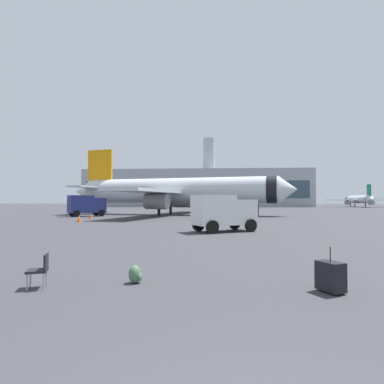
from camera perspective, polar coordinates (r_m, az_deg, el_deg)
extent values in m
cylinder|color=silver|center=(49.42, -2.59, 0.26)|extent=(30.08, 10.50, 3.80)
cone|color=silver|center=(46.54, 16.55, 0.43)|extent=(3.16, 4.06, 3.61)
cone|color=silver|center=(57.19, -18.45, 0.10)|extent=(3.89, 4.06, 3.42)
cylinder|color=black|center=(46.61, 13.84, 0.40)|extent=(2.24, 4.09, 3.88)
cube|color=silver|center=(57.31, -0.83, -0.27)|extent=(8.30, 16.67, 0.36)
cube|color=silver|center=(42.38, -7.51, 0.15)|extent=(8.30, 16.67, 0.36)
cylinder|color=gray|center=(54.93, -1.64, -1.58)|extent=(3.62, 2.87, 2.20)
cylinder|color=gray|center=(44.65, -6.18, -1.60)|extent=(3.62, 2.87, 2.20)
cube|color=orange|center=(55.66, -15.81, 3.84)|extent=(4.37, 1.35, 6.40)
cube|color=silver|center=(58.44, -14.54, 0.63)|extent=(3.89, 6.43, 0.24)
cube|color=silver|center=(53.10, -18.16, 0.86)|extent=(3.89, 6.43, 0.24)
cylinder|color=black|center=(46.77, 11.41, -3.05)|extent=(0.36, 0.36, 1.80)
cylinder|color=black|center=(52.36, -3.77, -2.90)|extent=(0.44, 0.44, 1.80)
cylinder|color=black|center=(47.91, -5.81, -3.03)|extent=(0.44, 0.44, 1.80)
cylinder|color=silver|center=(120.80, 27.17, -1.16)|extent=(4.27, 20.23, 2.54)
cone|color=silver|center=(131.14, 25.69, -1.19)|extent=(2.55, 1.81, 2.42)
cone|color=silver|center=(110.29, 28.97, -1.13)|extent=(2.47, 2.33, 2.29)
cylinder|color=black|center=(129.73, 25.87, -1.19)|extent=(2.67, 1.16, 2.60)
cube|color=silver|center=(118.59, 24.81, -1.28)|extent=(10.95, 4.13, 0.24)
cube|color=silver|center=(121.95, 29.66, -1.23)|extent=(10.95, 4.13, 0.24)
cylinder|color=gray|center=(119.06, 25.59, -1.69)|extent=(1.65, 2.26, 1.47)
cylinder|color=gray|center=(121.37, 28.92, -1.65)|extent=(1.65, 2.26, 1.47)
cube|color=#0C7247|center=(112.28, 28.59, 0.09)|extent=(0.49, 2.96, 4.28)
cube|color=silver|center=(111.23, 27.63, -0.94)|extent=(4.15, 2.08, 0.16)
cube|color=silver|center=(112.67, 29.69, -0.92)|extent=(4.15, 2.08, 0.16)
cylinder|color=black|center=(128.46, 26.06, -2.02)|extent=(0.24, 0.24, 1.21)
cylinder|color=black|center=(119.04, 26.64, -2.07)|extent=(0.29, 0.29, 1.21)
cylinder|color=black|center=(120.05, 28.11, -2.05)|extent=(0.29, 0.29, 1.21)
cube|color=navy|center=(47.64, -16.14, -2.25)|extent=(2.67, 2.77, 2.04)
cube|color=#1E232D|center=(47.85, -15.32, -1.67)|extent=(1.27, 1.62, 0.84)
cube|color=navy|center=(46.97, -18.93, -2.02)|extent=(3.81, 3.65, 2.40)
cylinder|color=black|center=(48.80, -16.42, -3.48)|extent=(0.85, 0.72, 0.90)
cylinder|color=black|center=(46.61, -15.58, -3.58)|extent=(0.85, 0.72, 0.90)
cylinder|color=black|center=(47.91, -20.27, -3.48)|extent=(0.85, 0.72, 0.90)
cylinder|color=black|center=(45.68, -19.59, -3.59)|extent=(0.85, 0.72, 0.90)
cube|color=white|center=(24.03, 8.38, -3.45)|extent=(2.51, 2.60, 1.78)
cube|color=#1E232D|center=(24.44, 9.84, -2.42)|extent=(0.95, 1.61, 0.74)
cube|color=white|center=(22.88, 3.78, -3.17)|extent=(3.28, 3.03, 2.10)
cylinder|color=black|center=(25.07, 7.48, -5.51)|extent=(0.89, 0.63, 0.90)
cylinder|color=black|center=(23.34, 10.28, -5.81)|extent=(0.89, 0.63, 0.90)
cylinder|color=black|center=(23.56, 1.13, -5.79)|extent=(0.89, 0.63, 0.90)
cylinder|color=black|center=(21.70, 3.60, -6.16)|extent=(0.89, 0.63, 0.90)
cube|color=#F2590C|center=(35.11, -19.21, -4.98)|extent=(0.44, 0.44, 0.04)
cone|color=#F2590C|center=(35.09, -19.21, -4.37)|extent=(0.36, 0.36, 0.71)
cylinder|color=white|center=(35.09, -19.21, -4.31)|extent=(0.23, 0.23, 0.10)
cube|color=#F2590C|center=(57.54, -15.71, -3.59)|extent=(0.44, 0.44, 0.04)
cone|color=#F2590C|center=(57.53, -15.70, -3.18)|extent=(0.36, 0.36, 0.77)
cylinder|color=white|center=(57.53, -15.70, -3.15)|extent=(0.23, 0.23, 0.10)
cube|color=#F2590C|center=(42.18, -17.32, -4.38)|extent=(0.44, 0.44, 0.04)
cone|color=#F2590C|center=(42.16, -17.31, -3.94)|extent=(0.36, 0.36, 0.61)
cylinder|color=white|center=(42.16, -17.31, -3.90)|extent=(0.23, 0.23, 0.10)
cube|color=black|center=(8.82, 23.10, -13.41)|extent=(0.65, 0.75, 0.70)
cylinder|color=black|center=(8.73, 23.07, -10.01)|extent=(0.02, 0.02, 0.36)
cylinder|color=black|center=(9.05, 22.05, -15.38)|extent=(0.08, 0.06, 0.08)
cylinder|color=black|center=(8.75, 24.24, -15.85)|extent=(0.08, 0.06, 0.08)
ellipsoid|color=#476B4C|center=(9.19, -10.01, -13.97)|extent=(0.32, 0.40, 0.48)
ellipsoid|color=#476B4C|center=(9.17, -9.14, -14.46)|extent=(0.12, 0.28, 0.24)
cube|color=black|center=(9.37, -25.52, -12.36)|extent=(0.61, 0.61, 0.06)
cube|color=black|center=(9.30, -24.21, -11.08)|extent=(0.20, 0.47, 0.40)
cylinder|color=#999EA5|center=(9.27, -26.96, -13.86)|extent=(0.04, 0.04, 0.44)
cylinder|color=#999EA5|center=(9.64, -26.47, -13.37)|extent=(0.04, 0.04, 0.44)
cylinder|color=#999EA5|center=(9.20, -24.55, -13.98)|extent=(0.04, 0.04, 0.44)
cylinder|color=#999EA5|center=(9.57, -24.15, -13.48)|extent=(0.04, 0.04, 0.44)
cube|color=#9EA3AD|center=(118.90, 0.94, 0.57)|extent=(78.02, 22.42, 12.80)
cube|color=#334756|center=(107.64, 0.62, 0.44)|extent=(74.12, 0.10, 5.76)
cylinder|color=#9EA3AD|center=(119.82, 3.01, 6.51)|extent=(4.40, 4.40, 12.00)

